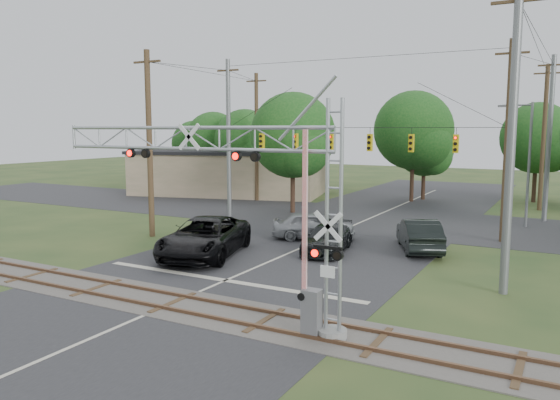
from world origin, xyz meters
The scene contains 14 objects.
ground centered at (0.00, 0.00, 0.00)m, with size 160.00×160.00×0.00m, color #28421E.
road_main centered at (0.00, 10.00, 0.01)m, with size 14.00×90.00×0.02m, color #29292C.
road_cross centered at (0.00, 24.00, 0.01)m, with size 90.00×12.00×0.02m, color #29292C.
railroad_track centered at (0.00, 2.00, 0.03)m, with size 90.00×3.20×0.17m.
crossing_gantry centered at (3.21, 1.64, 4.65)m, with size 11.73×0.95×7.45m.
traffic_signal_span centered at (0.91, 20.00, 5.74)m, with size 19.34×0.36×11.50m.
pickup_black centered at (-3.55, 8.84, 0.99)m, with size 3.29×7.13×1.98m, color black.
car_dark centered at (1.61, 12.76, 0.72)m, with size 2.01×4.95×1.44m, color black.
sedan_silver centered at (-0.45, 15.46, 0.83)m, with size 1.96×4.88×1.66m, color gray.
suv_dark centered at (5.81, 15.46, 0.87)m, with size 1.83×5.26×1.73m, color black.
commercial_building centered at (-17.62, 32.28, 2.19)m, with size 20.41×13.82×4.36m.
streetlight centered at (10.11, 25.88, 4.61)m, with size 2.20×0.23×8.25m.
utility_poles centered at (2.29, 22.67, 5.87)m, with size 25.70×25.71×11.97m.
treeline centered at (1.47, 32.68, 5.69)m, with size 55.53×22.13×9.87m.
Camera 1 is at (13.03, -13.48, 6.55)m, focal length 35.00 mm.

